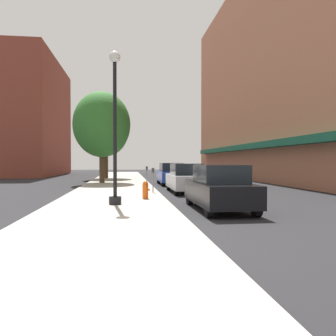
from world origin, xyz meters
TOP-DOWN VIEW (x-y plane):
  - ground_plane at (4.00, 18.00)m, footprint 90.00×90.00m
  - sidewalk_slab at (0.00, 19.00)m, footprint 4.80×50.00m
  - building_right_brick at (14.99, 22.00)m, footprint 6.80×40.00m
  - building_far_background at (-11.01, 37.00)m, footprint 6.80×18.00m
  - lamppost at (0.20, 5.19)m, footprint 0.48×0.48m
  - fire_hydrant at (1.48, 6.99)m, footprint 0.33×0.26m
  - parking_meter_near at (2.05, 9.91)m, footprint 0.14×0.09m
  - parking_meter_far at (2.05, 15.30)m, footprint 0.14×0.09m
  - tree_near at (-1.33, 25.13)m, footprint 4.36×4.36m
  - tree_mid at (-1.24, 18.42)m, footprint 4.41×4.41m
  - car_black at (4.00, 3.96)m, footprint 1.80×4.30m
  - car_silver at (4.00, 10.81)m, footprint 1.80×4.30m
  - car_blue at (4.00, 17.24)m, footprint 1.80×4.30m

SIDE VIEW (x-z plane):
  - ground_plane at x=4.00m, z-range 0.00..0.00m
  - sidewalk_slab at x=0.00m, z-range 0.00..0.12m
  - fire_hydrant at x=1.48m, z-range 0.12..0.91m
  - car_black at x=4.00m, z-range -0.02..1.64m
  - car_silver at x=4.00m, z-range -0.02..1.64m
  - car_blue at x=4.00m, z-range -0.02..1.64m
  - parking_meter_near at x=2.05m, z-range 0.29..1.60m
  - parking_meter_far at x=2.05m, z-range 0.29..1.60m
  - lamppost at x=0.20m, z-range 0.25..6.15m
  - tree_mid at x=-1.24m, z-range 1.10..8.14m
  - tree_near at x=-1.33m, z-range 1.18..8.34m
  - building_far_background at x=-11.01m, z-range -0.02..14.55m
  - building_right_brick at x=14.99m, z-range -0.02..20.33m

